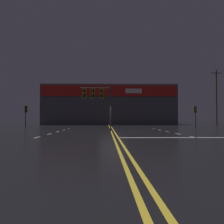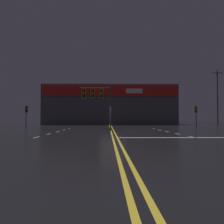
# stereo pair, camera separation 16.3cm
# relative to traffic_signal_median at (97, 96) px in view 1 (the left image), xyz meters

# --- Properties ---
(ground_plane) EXTENTS (200.00, 200.00, 0.00)m
(ground_plane) POSITION_rel_traffic_signal_median_xyz_m (1.60, -0.60, -3.53)
(ground_plane) COLOR black
(road_markings) EXTENTS (15.89, 60.00, 0.01)m
(road_markings) POSITION_rel_traffic_signal_median_xyz_m (2.69, -2.17, -3.52)
(road_markings) COLOR gold
(road_markings) RESTS_ON ground
(traffic_signal_median) EXTENTS (3.16, 0.36, 4.59)m
(traffic_signal_median) POSITION_rel_traffic_signal_median_xyz_m (0.00, 0.00, 0.00)
(traffic_signal_median) COLOR #38383D
(traffic_signal_median) RESTS_ON ground
(traffic_signal_corner_northwest) EXTENTS (0.42, 0.36, 3.13)m
(traffic_signal_corner_northwest) POSITION_rel_traffic_signal_median_xyz_m (-10.64, 11.30, -1.24)
(traffic_signal_corner_northwest) COLOR #38383D
(traffic_signal_corner_northwest) RESTS_ON ground
(traffic_signal_corner_northeast) EXTENTS (0.42, 0.36, 3.07)m
(traffic_signal_corner_northeast) POSITION_rel_traffic_signal_median_xyz_m (13.73, 10.42, -1.29)
(traffic_signal_corner_northeast) COLOR #38383D
(traffic_signal_corner_northeast) RESTS_ON ground
(building_backdrop) EXTENTS (27.10, 10.23, 8.11)m
(building_backdrop) POSITION_rel_traffic_signal_median_xyz_m (1.60, 28.79, 0.54)
(building_backdrop) COLOR #4C4C51
(building_backdrop) RESTS_ON ground
(utility_pole_row) EXTENTS (46.45, 0.26, 12.12)m
(utility_pole_row) POSITION_rel_traffic_signal_median_xyz_m (-0.10, 24.28, 2.47)
(utility_pole_row) COLOR #4C3828
(utility_pole_row) RESTS_ON ground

